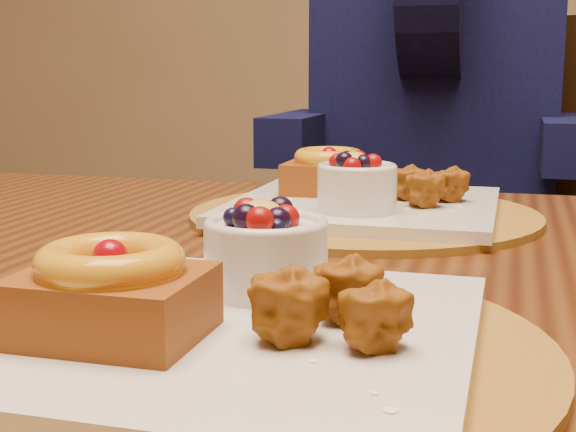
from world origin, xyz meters
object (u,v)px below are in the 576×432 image
object	(u,v)px
place_setting_far	(362,200)
chair_far	(483,262)
place_setting_near	(223,318)
diner	(437,63)
dining_table	(315,353)

from	to	relation	value
place_setting_far	chair_far	size ratio (longest dim) A/B	0.38
place_setting_near	diner	size ratio (longest dim) A/B	0.44
dining_table	chair_far	distance (m)	0.88
place_setting_near	diner	bearing A→B (deg)	89.28
place_setting_far	chair_far	xyz separation A→B (m)	(0.11, 0.65, -0.22)
place_setting_far	chair_far	bearing A→B (deg)	80.19
place_setting_far	place_setting_near	bearing A→B (deg)	-90.00
dining_table	place_setting_far	bearing A→B (deg)	90.52
chair_far	diner	distance (m)	0.38
dining_table	diner	bearing A→B (deg)	89.23
diner	chair_far	bearing A→B (deg)	-27.15
dining_table	place_setting_near	world-z (taller)	place_setting_near
dining_table	place_setting_far	world-z (taller)	place_setting_far
place_setting_far	chair_far	distance (m)	0.69
dining_table	place_setting_near	bearing A→B (deg)	-90.52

